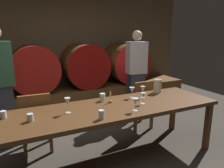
{
  "coord_description": "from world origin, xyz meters",
  "views": [
    {
      "loc": [
        -0.85,
        -2.01,
        1.63
      ],
      "look_at": [
        0.35,
        0.49,
        0.97
      ],
      "focal_mm": 32.84,
      "sensor_mm": 36.0,
      "label": 1
    }
  ],
  "objects_px": {
    "cup_center_right": "(101,115)",
    "wine_glass_right": "(132,90)",
    "candle_center": "(110,99)",
    "wine_glass_left": "(135,102)",
    "pitcher": "(158,86)",
    "guest_right": "(136,73)",
    "wine_glass_far_right": "(143,89)",
    "wine_glass_center": "(143,96)",
    "wine_barrel_center_left": "(34,69)",
    "cup_far_left": "(3,115)",
    "wine_barrel_far_right": "(125,63)",
    "cup_far_right": "(102,97)",
    "guest_left": "(0,88)",
    "wine_barrel_center_right": "(84,66)",
    "chair_right": "(141,102)",
    "chair_left": "(36,120)",
    "dining_table": "(110,112)",
    "wine_glass_far_left": "(68,102)",
    "cup_center_left": "(30,118)"
  },
  "relations": [
    {
      "from": "chair_right",
      "to": "guest_right",
      "type": "relative_size",
      "value": 0.51
    },
    {
      "from": "guest_left",
      "to": "wine_glass_center",
      "type": "relative_size",
      "value": 11.8
    },
    {
      "from": "cup_center_right",
      "to": "pitcher",
      "type": "bearing_deg",
      "value": 26.1
    },
    {
      "from": "wine_barrel_far_right",
      "to": "wine_glass_center",
      "type": "bearing_deg",
      "value": -113.27
    },
    {
      "from": "chair_right",
      "to": "cup_center_left",
      "type": "xyz_separation_m",
      "value": [
        -1.83,
        -0.67,
        0.3
      ]
    },
    {
      "from": "wine_barrel_center_right",
      "to": "wine_glass_left",
      "type": "height_order",
      "value": "wine_barrel_center_right"
    },
    {
      "from": "wine_glass_center",
      "to": "cup_center_right",
      "type": "xyz_separation_m",
      "value": [
        -0.69,
        -0.24,
        -0.06
      ]
    },
    {
      "from": "wine_barrel_far_right",
      "to": "cup_center_right",
      "type": "relative_size",
      "value": 9.14
    },
    {
      "from": "wine_glass_far_right",
      "to": "wine_glass_center",
      "type": "bearing_deg",
      "value": -123.06
    },
    {
      "from": "wine_barrel_center_left",
      "to": "cup_far_left",
      "type": "relative_size",
      "value": 11.34
    },
    {
      "from": "wine_barrel_far_right",
      "to": "chair_left",
      "type": "bearing_deg",
      "value": -146.6
    },
    {
      "from": "wine_glass_left",
      "to": "wine_glass_center",
      "type": "height_order",
      "value": "wine_glass_left"
    },
    {
      "from": "chair_left",
      "to": "guest_left",
      "type": "xyz_separation_m",
      "value": [
        -0.4,
        0.39,
        0.42
      ]
    },
    {
      "from": "candle_center",
      "to": "wine_glass_far_right",
      "type": "relative_size",
      "value": 1.02
    },
    {
      "from": "wine_barrel_far_right",
      "to": "wine_glass_right",
      "type": "relative_size",
      "value": 6.0
    },
    {
      "from": "wine_barrel_center_left",
      "to": "cup_far_right",
      "type": "distance_m",
      "value": 1.95
    },
    {
      "from": "candle_center",
      "to": "pitcher",
      "type": "xyz_separation_m",
      "value": [
        0.88,
        0.13,
        0.06
      ]
    },
    {
      "from": "candle_center",
      "to": "cup_center_right",
      "type": "relative_size",
      "value": 1.72
    },
    {
      "from": "cup_far_right",
      "to": "pitcher",
      "type": "bearing_deg",
      "value": 0.76
    },
    {
      "from": "wine_barrel_center_right",
      "to": "chair_left",
      "type": "bearing_deg",
      "value": -129.1
    },
    {
      "from": "wine_barrel_center_right",
      "to": "cup_far_right",
      "type": "height_order",
      "value": "wine_barrel_center_right"
    },
    {
      "from": "wine_glass_far_right",
      "to": "wine_glass_left",
      "type": "bearing_deg",
      "value": -133.0
    },
    {
      "from": "dining_table",
      "to": "chair_right",
      "type": "distance_m",
      "value": 1.12
    },
    {
      "from": "wine_glass_left",
      "to": "guest_right",
      "type": "bearing_deg",
      "value": 57.62
    },
    {
      "from": "wine_glass_far_left",
      "to": "cup_center_left",
      "type": "xyz_separation_m",
      "value": [
        -0.42,
        -0.07,
        -0.09
      ]
    },
    {
      "from": "dining_table",
      "to": "guest_right",
      "type": "bearing_deg",
      "value": 46.93
    },
    {
      "from": "wine_barrel_center_right",
      "to": "wine_barrel_far_right",
      "type": "height_order",
      "value": "same"
    },
    {
      "from": "wine_barrel_center_left",
      "to": "dining_table",
      "type": "xyz_separation_m",
      "value": [
        0.7,
        -2.08,
        -0.29
      ]
    },
    {
      "from": "cup_far_right",
      "to": "cup_far_left",
      "type": "bearing_deg",
      "value": -175.78
    },
    {
      "from": "cup_center_left",
      "to": "cup_far_right",
      "type": "relative_size",
      "value": 0.79
    },
    {
      "from": "guest_left",
      "to": "cup_far_right",
      "type": "xyz_separation_m",
      "value": [
        1.26,
        -0.74,
        -0.11
      ]
    },
    {
      "from": "pitcher",
      "to": "cup_center_right",
      "type": "relative_size",
      "value": 2.06
    },
    {
      "from": "wine_barrel_center_left",
      "to": "wine_glass_far_left",
      "type": "xyz_separation_m",
      "value": [
        0.18,
        -2.04,
        -0.1
      ]
    },
    {
      "from": "cup_center_left",
      "to": "wine_glass_center",
      "type": "bearing_deg",
      "value": -1.54
    },
    {
      "from": "chair_left",
      "to": "cup_center_right",
      "type": "height_order",
      "value": "chair_left"
    },
    {
      "from": "cup_far_left",
      "to": "wine_glass_center",
      "type": "bearing_deg",
      "value": -8.68
    },
    {
      "from": "wine_barrel_far_right",
      "to": "cup_far_left",
      "type": "distance_m",
      "value": 3.2
    },
    {
      "from": "dining_table",
      "to": "wine_glass_far_left",
      "type": "xyz_separation_m",
      "value": [
        -0.52,
        0.03,
        0.2
      ]
    },
    {
      "from": "guest_left",
      "to": "wine_glass_left",
      "type": "bearing_deg",
      "value": 133.18
    },
    {
      "from": "guest_right",
      "to": "candle_center",
      "type": "distance_m",
      "value": 1.56
    },
    {
      "from": "wine_barrel_center_left",
      "to": "wine_barrel_center_right",
      "type": "height_order",
      "value": "same"
    },
    {
      "from": "wine_barrel_far_right",
      "to": "chair_right",
      "type": "height_order",
      "value": "wine_barrel_far_right"
    },
    {
      "from": "wine_glass_center",
      "to": "wine_glass_far_right",
      "type": "relative_size",
      "value": 0.87
    },
    {
      "from": "cup_center_right",
      "to": "wine_glass_right",
      "type": "bearing_deg",
      "value": 37.1
    },
    {
      "from": "candle_center",
      "to": "wine_glass_left",
      "type": "relative_size",
      "value": 1.11
    },
    {
      "from": "dining_table",
      "to": "guest_left",
      "type": "bearing_deg",
      "value": 140.93
    },
    {
      "from": "chair_right",
      "to": "wine_glass_center",
      "type": "bearing_deg",
      "value": 56.43
    },
    {
      "from": "chair_right",
      "to": "cup_far_right",
      "type": "distance_m",
      "value": 1.0
    },
    {
      "from": "wine_barrel_far_right",
      "to": "guest_right",
      "type": "height_order",
      "value": "guest_right"
    },
    {
      "from": "pitcher",
      "to": "cup_far_right",
      "type": "bearing_deg",
      "value": -179.24
    }
  ]
}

